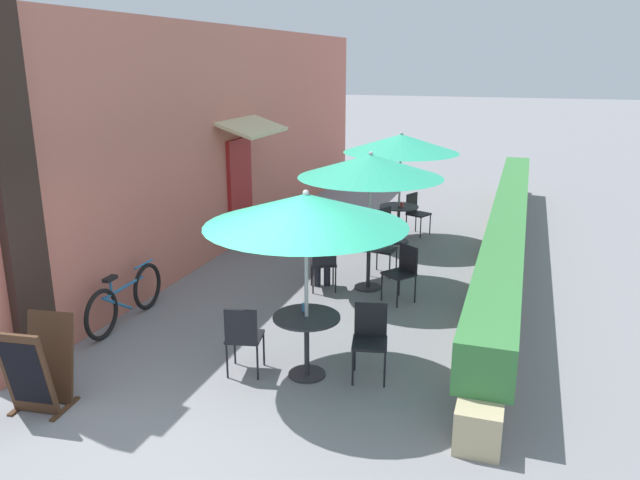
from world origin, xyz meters
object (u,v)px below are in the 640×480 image
object	(u,v)px
patio_umbrella_far	(401,143)
bicycle_leaning	(125,299)
cafe_chair_mid_left	(403,269)
cafe_chair_far_right	(380,225)
cafe_chair_near_left	(243,334)
patio_umbrella_near	(306,210)
patio_table_near	(307,332)
cafe_chair_mid_back	(324,260)
patio_table_far	(399,216)
patio_umbrella_mid	(371,166)
coffee_cup_far	(402,205)
cafe_chair_far_left	(416,210)
patio_table_mid	(369,256)
coffee_cup_near	(305,307)
menu_board	(39,366)
cafe_chair_near_right	(370,335)
coffee_cup_mid	(372,242)
cafe_chair_mid_right	(379,245)
seated_patron_mid_back	(323,248)

from	to	relation	value
patio_umbrella_far	bicycle_leaning	world-z (taller)	patio_umbrella_far
cafe_chair_mid_left	cafe_chair_far_right	size ratio (longest dim) A/B	1.00
cafe_chair_near_left	patio_umbrella_near	bearing A→B (deg)	5.97
patio_table_near	cafe_chair_mid_back	size ratio (longest dim) A/B	0.90
cafe_chair_mid_left	patio_table_far	bearing A→B (deg)	-40.75
patio_table_near	patio_umbrella_mid	xyz separation A→B (m)	(-0.03, 3.07, 1.46)
coffee_cup_far	patio_table_far	bearing A→B (deg)	138.15
patio_table_far	cafe_chair_far_left	bearing A→B (deg)	72.10
cafe_chair_near_left	patio_table_mid	size ratio (longest dim) A/B	1.11
coffee_cup_near	patio_table_mid	bearing A→B (deg)	89.22
patio_umbrella_far	cafe_chair_far_left	distance (m)	1.66
menu_board	bicycle_leaning	bearing A→B (deg)	95.92
cafe_chair_far_right	menu_board	size ratio (longest dim) A/B	0.88
patio_table_mid	patio_umbrella_far	xyz separation A→B (m)	(-0.07, 2.79, 1.46)
patio_umbrella_mid	patio_umbrella_far	size ratio (longest dim) A/B	1.00
cafe_chair_mid_back	menu_board	world-z (taller)	menu_board
patio_table_near	patio_umbrella_far	distance (m)	6.04
cafe_chair_near_right	bicycle_leaning	xyz separation A→B (m)	(-3.62, 0.41, -0.15)
cafe_chair_near_right	patio_table_far	xyz separation A→B (m)	(-0.81, 5.64, 0.03)
cafe_chair_near_left	cafe_chair_mid_left	bearing A→B (deg)	54.34
patio_table_near	cafe_chair_far_right	size ratio (longest dim) A/B	0.90
cafe_chair_near_right	bicycle_leaning	size ratio (longest dim) A/B	0.48
patio_umbrella_mid	coffee_cup_mid	distance (m)	1.21
cafe_chair_mid_right	cafe_chair_far_left	bearing A→B (deg)	-176.28
patio_table_mid	patio_umbrella_far	world-z (taller)	patio_umbrella_far
cafe_chair_near_left	cafe_chair_far_left	xyz separation A→B (m)	(0.82, 6.78, 0.00)
cafe_chair_mid_back	coffee_cup_far	xyz separation A→B (m)	(0.64, 3.09, 0.28)
coffee_cup_far	coffee_cup_near	bearing A→B (deg)	-90.38
patio_umbrella_near	cafe_chair_mid_left	bearing A→B (deg)	77.45
coffee_cup_near	cafe_chair_far_right	size ratio (longest dim) A/B	0.10
cafe_chair_mid_back	coffee_cup_mid	xyz separation A→B (m)	(0.71, 0.31, 0.28)
cafe_chair_near_right	patio_umbrella_far	world-z (taller)	patio_umbrella_far
cafe_chair_near_left	patio_umbrella_mid	bearing A→B (deg)	66.90
cafe_chair_near_right	coffee_cup_near	bearing A→B (deg)	-6.07
bicycle_leaning	patio_umbrella_near	bearing A→B (deg)	-13.66
seated_patron_mid_back	menu_board	size ratio (longest dim) A/B	1.26
cafe_chair_mid_back	patio_umbrella_far	distance (m)	3.53
patio_table_near	cafe_chair_mid_back	world-z (taller)	cafe_chair_mid_back
cafe_chair_mid_left	coffee_cup_mid	world-z (taller)	cafe_chair_mid_left
patio_umbrella_far	patio_umbrella_near	bearing A→B (deg)	-88.95
cafe_chair_far_left	patio_table_near	bearing A→B (deg)	22.83
coffee_cup_near	menu_board	xyz separation A→B (m)	(-2.36, -1.71, -0.31)
patio_umbrella_far	cafe_chair_mid_back	bearing A→B (deg)	-100.19
patio_table_far	menu_board	distance (m)	7.78
seated_patron_mid_back	patio_umbrella_mid	bearing A→B (deg)	-2.77
cafe_chair_near_left	patio_umbrella_mid	world-z (taller)	patio_umbrella_mid
cafe_chair_mid_left	coffee_cup_far	bearing A→B (deg)	-41.77
cafe_chair_mid_back	menu_board	xyz separation A→B (m)	(-1.76, -4.27, -0.03)
cafe_chair_mid_left	cafe_chair_mid_back	bearing A→B (deg)	35.97
cafe_chair_near_left	cafe_chair_far_left	bearing A→B (deg)	71.48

